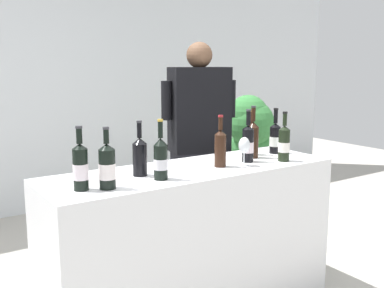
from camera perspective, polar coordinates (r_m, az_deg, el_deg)
wall_back at (r=5.08m, az=-16.73°, el=7.79°), size 8.00×0.10×2.80m
counter at (r=2.92m, az=0.06°, el=-11.99°), size 1.85×0.58×0.93m
wine_bottle_0 at (r=3.28m, az=10.33°, el=0.76°), size 0.08×0.08×0.32m
wine_bottle_1 at (r=3.02m, az=11.42°, el=0.10°), size 0.07×0.07×0.32m
wine_bottle_2 at (r=2.59m, az=-6.54°, el=-1.44°), size 0.08×0.08×0.31m
wine_bottle_3 at (r=2.80m, az=3.55°, el=-0.38°), size 0.07×0.07×0.32m
wine_bottle_4 at (r=3.20m, az=7.25°, el=0.71°), size 0.07×0.07×0.31m
wine_bottle_5 at (r=2.50m, az=-3.93°, el=-1.83°), size 0.08×0.08×0.33m
wine_bottle_6 at (r=2.35m, az=-13.75°, el=-2.78°), size 0.08×0.08×0.33m
wine_bottle_7 at (r=3.09m, az=7.61°, el=0.72°), size 0.08×0.08×0.35m
wine_bottle_8 at (r=2.96m, az=6.99°, el=0.10°), size 0.08×0.08×0.34m
wine_bottle_9 at (r=2.35m, az=-10.55°, el=-2.79°), size 0.09×0.09×0.32m
wine_glass at (r=2.84m, az=6.54°, el=-0.30°), size 0.07×0.07×0.18m
person_server at (r=3.58m, az=0.89°, el=-1.64°), size 0.59×0.34×1.72m
potted_shrub at (r=4.29m, az=7.30°, el=0.42°), size 0.50×0.49×1.28m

